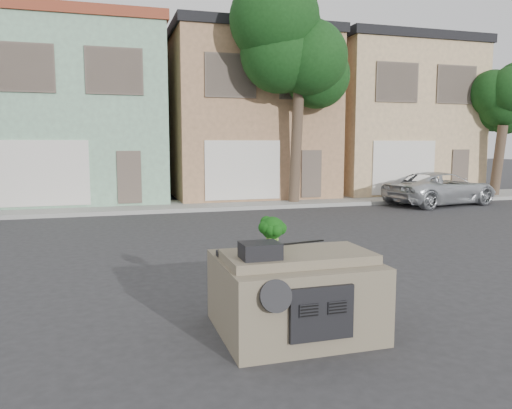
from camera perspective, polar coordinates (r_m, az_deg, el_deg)
name	(u,v)px	position (r m, az deg, el deg)	size (l,w,h in m)	color
ground_plane	(238,275)	(9.74, -2.11, -8.06)	(120.00, 120.00, 0.00)	#303033
sidewalk	(171,206)	(19.90, -9.75, -0.19)	(40.00, 3.00, 0.15)	gray
townhouse_mint	(78,115)	(23.67, -19.71, 9.61)	(7.20, 8.20, 7.55)	#80AC8D
townhouse_tan	(242,117)	(24.48, -1.63, 9.91)	(7.20, 8.20, 7.55)	#A47956
townhouse_beige	(379,120)	(27.40, 13.91, 9.40)	(7.20, 8.20, 7.55)	tan
silver_pickup	(440,205)	(22.04, 20.30, -0.03)	(2.26, 4.89, 1.36)	silver
tree_near	(297,100)	(20.36, 4.67, 11.82)	(4.40, 4.00, 8.50)	#133913
tree_far	(500,133)	(25.67, 26.10, 7.34)	(3.20, 3.00, 6.00)	#133913
car_dashboard	(293,291)	(6.84, 4.31, -9.78)	(2.00, 1.80, 1.12)	#6C614D
instrument_hump	(260,251)	(6.17, 0.47, -5.28)	(0.48, 0.38, 0.20)	black
wiper_arm	(303,242)	(7.14, 5.36, -4.34)	(0.70, 0.03, 0.02)	black
broccoli	(272,232)	(6.71, 1.87, -3.21)	(0.37, 0.37, 0.45)	#0D370B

